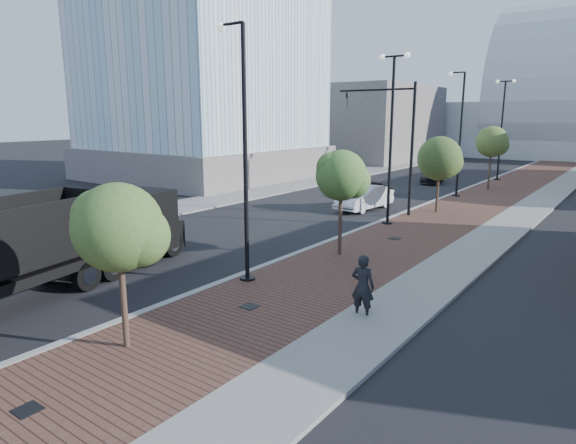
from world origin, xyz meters
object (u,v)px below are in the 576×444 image
Objects in this scene: dump_truck at (74,245)px; white_sedan at (364,198)px; pedestrian at (363,286)px; dark_car_mid at (366,189)px.

white_sedan is at bearing 73.32° from dump_truck.
white_sedan is 18.01m from pedestrian.
dark_car_mid is (-2.48, 4.93, -0.21)m from white_sedan.
dump_truck is at bearing 12.02° from pedestrian.
white_sedan is 5.52m from dark_car_mid.
white_sedan is 1.16× the size of dark_car_mid.
white_sedan is (1.77, 19.34, -0.64)m from dump_truck.
dump_truck is 6.78× the size of pedestrian.
dark_car_mid is at bearing 80.22° from dump_truck.
white_sedan is at bearing -38.53° from dark_car_mid.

